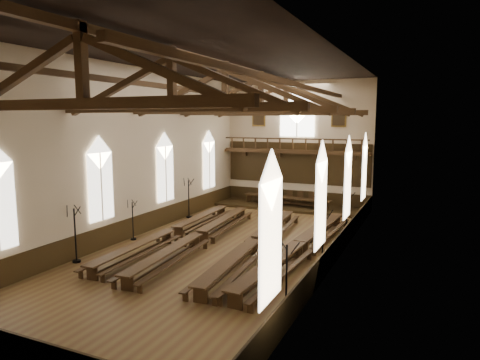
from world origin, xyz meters
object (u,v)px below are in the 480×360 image
object	(u,v)px
candelabrum_left_mid	(133,228)
candelabrum_left_near	(76,245)
refectory_row_c	(256,241)
high_table	(286,198)
candelabrum_left_far	(189,206)
refectory_row_a	(172,231)
candelabrum_right_mid	(322,250)
dais	(286,207)
refectory_row_b	(199,236)
candelabrum_right_near	(286,292)
refectory_row_d	(300,245)
candelabrum_right_far	(346,223)

from	to	relation	value
candelabrum_left_mid	candelabrum_left_near	bearing A→B (deg)	-90.00
refectory_row_c	high_table	bearing A→B (deg)	100.33
candelabrum_left_far	candelabrum_left_mid	bearing A→B (deg)	-90.00
refectory_row_a	candelabrum_right_mid	size ratio (longest dim) A/B	5.07
high_table	dais	bearing A→B (deg)	-74.29
refectory_row_b	candelabrum_right_near	distance (m)	9.39
high_table	refectory_row_d	bearing A→B (deg)	-68.39
refectory_row_a	candelabrum_right_near	distance (m)	11.00
candelabrum_right_near	candelabrum_right_mid	bearing A→B (deg)	90.00
candelabrum_left_far	candelabrum_right_near	bearing A→B (deg)	-46.48
candelabrum_left_near	candelabrum_left_far	size ratio (longest dim) A/B	0.99
refectory_row_a	candelabrum_left_near	xyz separation A→B (m)	(-2.12, -5.23, 0.34)
refectory_row_b	refectory_row_d	distance (m)	5.70
candelabrum_left_near	candelabrum_right_mid	size ratio (longest dim) A/B	1.02
refectory_row_c	high_table	size ratio (longest dim) A/B	1.97
refectory_row_b	high_table	size ratio (longest dim) A/B	1.97
refectory_row_b	refectory_row_c	distance (m)	3.33
refectory_row_a	candelabrum_right_far	world-z (taller)	candelabrum_right_far
candelabrum_right_near	candelabrum_left_far	bearing A→B (deg)	133.52
dais	candelabrum_right_near	bearing A→B (deg)	-71.72
refectory_row_c	dais	size ratio (longest dim) A/B	1.27
refectory_row_b	candelabrum_left_far	distance (m)	6.86
refectory_row_c	candelabrum_right_near	world-z (taller)	candelabrum_right_near
dais	candelabrum_right_far	bearing A→B (deg)	-47.38
refectory_row_a	refectory_row_c	xyz separation A→B (m)	(5.19, -0.00, 0.02)
candelabrum_right_mid	candelabrum_right_far	bearing A→B (deg)	90.00
refectory_row_b	refectory_row_c	bearing A→B (deg)	3.87
candelabrum_left_near	candelabrum_left_far	world-z (taller)	candelabrum_left_far
refectory_row_c	refectory_row_b	bearing A→B (deg)	-176.13
refectory_row_a	high_table	size ratio (longest dim) A/B	1.94
dais	candelabrum_left_mid	world-z (taller)	candelabrum_left_mid
candelabrum_left_mid	candelabrum_right_near	world-z (taller)	candelabrum_right_near
candelabrum_right_near	refectory_row_a	bearing A→B (deg)	144.73
candelabrum_left_far	candelabrum_right_near	xyz separation A→B (m)	(11.10, -11.69, -0.04)
refectory_row_b	candelabrum_right_mid	world-z (taller)	candelabrum_right_mid
dais	candelabrum_left_mid	distance (m)	13.39
candelabrum_left_far	candelabrum_right_far	size ratio (longest dim) A/B	1.05
refectory_row_b	candelabrum_right_mid	size ratio (longest dim) A/B	5.15
refectory_row_b	dais	world-z (taller)	refectory_row_b
high_table	candelabrum_left_mid	bearing A→B (deg)	-112.98
refectory_row_a	candelabrum_left_near	size ratio (longest dim) A/B	4.99
high_table	candelabrum_right_mid	xyz separation A→B (m)	(5.88, -12.37, 0.07)
refectory_row_b	candelabrum_left_mid	bearing A→B (deg)	-170.73
refectory_row_b	refectory_row_d	size ratio (longest dim) A/B	0.98
candelabrum_left_near	candelabrum_right_far	distance (m)	15.13
high_table	candelabrum_left_far	bearing A→B (deg)	-130.57
refectory_row_a	candelabrum_left_mid	xyz separation A→B (m)	(-2.12, -0.88, 0.19)
refectory_row_a	high_table	bearing A→B (deg)	74.82
candelabrum_right_near	candelabrum_right_far	xyz separation A→B (m)	(-0.00, 11.40, 0.00)
candelabrum_right_mid	candelabrum_right_far	world-z (taller)	candelabrum_right_mid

